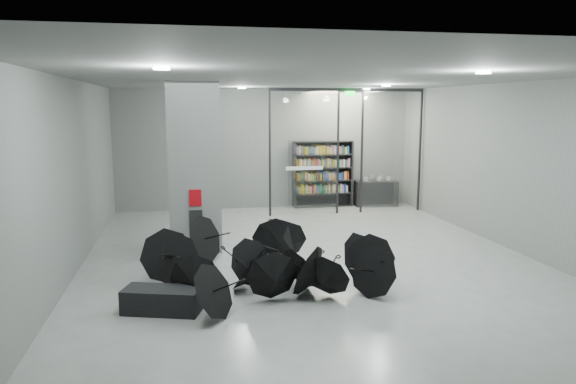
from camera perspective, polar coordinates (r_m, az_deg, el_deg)
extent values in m
plane|color=gray|center=(11.82, 2.84, -7.81)|extent=(14.00, 14.00, 0.00)
cube|color=slate|center=(11.33, 3.00, 11.94)|extent=(10.00, 14.00, 0.02)
cube|color=#5F615E|center=(18.24, -2.38, 4.58)|extent=(10.00, 0.02, 4.00)
cube|color=#5F615E|center=(5.03, 22.61, -8.21)|extent=(10.00, 0.02, 4.00)
cube|color=#5F615E|center=(11.31, -22.51, 1.10)|extent=(0.02, 14.00, 4.00)
cube|color=#5F615E|center=(13.50, 24.01, 2.20)|extent=(0.02, 14.00, 4.00)
cube|color=slate|center=(13.06, -9.95, 2.65)|extent=(1.20, 1.20, 4.00)
cube|color=#A50A07|center=(12.54, -9.81, -0.61)|extent=(0.28, 0.04, 0.38)
cube|color=black|center=(12.63, -9.75, -2.85)|extent=(0.30, 0.03, 0.42)
cube|color=#0CE533|center=(17.07, 6.59, 10.33)|extent=(0.30, 0.06, 0.15)
cube|color=silver|center=(16.96, 1.74, 4.24)|extent=(2.20, 0.02, 3.95)
cube|color=silver|center=(17.82, 10.90, 4.31)|extent=(2.00, 0.02, 3.95)
cube|color=black|center=(16.75, -1.94, 4.18)|extent=(0.06, 0.06, 4.00)
cube|color=black|center=(17.23, 5.32, 4.28)|extent=(0.06, 0.06, 4.00)
cube|color=black|center=(17.47, 7.85, 4.30)|extent=(0.06, 0.06, 4.00)
cube|color=black|center=(18.21, 13.83, 4.31)|extent=(0.06, 0.06, 4.00)
cube|color=black|center=(17.27, 6.39, 10.75)|extent=(5.00, 0.08, 0.10)
cube|color=black|center=(9.46, -13.22, -11.12)|extent=(1.39, 0.91, 0.41)
cube|color=black|center=(18.94, 9.32, -0.13)|extent=(1.51, 0.73, 0.87)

